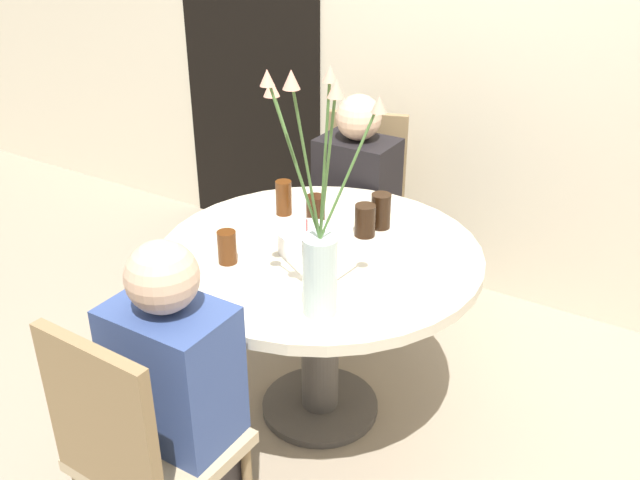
{
  "coord_description": "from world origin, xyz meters",
  "views": [
    {
      "loc": [
        1.18,
        -1.9,
        1.92
      ],
      "look_at": [
        0.0,
        0.0,
        0.76
      ],
      "focal_mm": 40.0,
      "sensor_mm": 36.0,
      "label": 1
    }
  ],
  "objects_px": {
    "side_plate": "(417,291)",
    "drink_glass_4": "(284,198)",
    "flower_vase": "(319,245)",
    "drink_glass_3": "(365,220)",
    "birthday_cake": "(307,240)",
    "chair_near_front": "(362,200)",
    "chair_right_flank": "(138,446)",
    "drink_glass_2": "(316,210)",
    "drink_glass_0": "(227,247)",
    "drink_glass_1": "(381,211)",
    "person_boy": "(179,417)",
    "person_woman": "(356,216)"
  },
  "relations": [
    {
      "from": "chair_right_flank",
      "to": "drink_glass_3",
      "type": "height_order",
      "value": "chair_right_flank"
    },
    {
      "from": "side_plate",
      "to": "drink_glass_2",
      "type": "relative_size",
      "value": 1.94
    },
    {
      "from": "chair_right_flank",
      "to": "birthday_cake",
      "type": "distance_m",
      "value": 0.92
    },
    {
      "from": "drink_glass_1",
      "to": "person_boy",
      "type": "relative_size",
      "value": 0.12
    },
    {
      "from": "drink_glass_1",
      "to": "drink_glass_4",
      "type": "bearing_deg",
      "value": -166.0
    },
    {
      "from": "drink_glass_2",
      "to": "drink_glass_3",
      "type": "relative_size",
      "value": 0.93
    },
    {
      "from": "drink_glass_0",
      "to": "drink_glass_4",
      "type": "bearing_deg",
      "value": 97.6
    },
    {
      "from": "chair_right_flank",
      "to": "drink_glass_2",
      "type": "bearing_deg",
      "value": -82.92
    },
    {
      "from": "chair_near_front",
      "to": "flower_vase",
      "type": "distance_m",
      "value": 1.38
    },
    {
      "from": "chair_right_flank",
      "to": "person_boy",
      "type": "relative_size",
      "value": 0.85
    },
    {
      "from": "chair_near_front",
      "to": "person_woman",
      "type": "height_order",
      "value": "person_woman"
    },
    {
      "from": "drink_glass_1",
      "to": "person_boy",
      "type": "distance_m",
      "value": 1.07
    },
    {
      "from": "drink_glass_4",
      "to": "drink_glass_0",
      "type": "bearing_deg",
      "value": -82.4
    },
    {
      "from": "birthday_cake",
      "to": "drink_glass_2",
      "type": "relative_size",
      "value": 1.85
    },
    {
      "from": "birthday_cake",
      "to": "drink_glass_1",
      "type": "relative_size",
      "value": 1.54
    },
    {
      "from": "chair_right_flank",
      "to": "drink_glass_1",
      "type": "bearing_deg",
      "value": -94.28
    },
    {
      "from": "flower_vase",
      "to": "drink_glass_0",
      "type": "distance_m",
      "value": 0.48
    },
    {
      "from": "drink_glass_0",
      "to": "side_plate",
      "type": "bearing_deg",
      "value": 13.97
    },
    {
      "from": "drink_glass_1",
      "to": "chair_near_front",
      "type": "bearing_deg",
      "value": 123.9
    },
    {
      "from": "chair_near_front",
      "to": "birthday_cake",
      "type": "relative_size",
      "value": 4.42
    },
    {
      "from": "side_plate",
      "to": "drink_glass_4",
      "type": "height_order",
      "value": "drink_glass_4"
    },
    {
      "from": "birthday_cake",
      "to": "chair_near_front",
      "type": "bearing_deg",
      "value": 106.07
    },
    {
      "from": "drink_glass_0",
      "to": "chair_right_flank",
      "type": "bearing_deg",
      "value": -73.49
    },
    {
      "from": "birthday_cake",
      "to": "drink_glass_3",
      "type": "height_order",
      "value": "drink_glass_3"
    },
    {
      "from": "drink_glass_0",
      "to": "person_boy",
      "type": "bearing_deg",
      "value": -68.3
    },
    {
      "from": "flower_vase",
      "to": "drink_glass_3",
      "type": "relative_size",
      "value": 6.34
    },
    {
      "from": "side_plate",
      "to": "drink_glass_3",
      "type": "bearing_deg",
      "value": 141.37
    },
    {
      "from": "chair_near_front",
      "to": "birthday_cake",
      "type": "bearing_deg",
      "value": -92.87
    },
    {
      "from": "birthday_cake",
      "to": "person_boy",
      "type": "distance_m",
      "value": 0.77
    },
    {
      "from": "drink_glass_3",
      "to": "chair_near_front",
      "type": "bearing_deg",
      "value": 119.05
    },
    {
      "from": "birthday_cake",
      "to": "person_woman",
      "type": "xyz_separation_m",
      "value": [
        -0.2,
        0.73,
        -0.25
      ]
    },
    {
      "from": "drink_glass_0",
      "to": "chair_near_front",
      "type": "bearing_deg",
      "value": 93.76
    },
    {
      "from": "drink_glass_3",
      "to": "drink_glass_0",
      "type": "bearing_deg",
      "value": -125.19
    },
    {
      "from": "birthday_cake",
      "to": "drink_glass_4",
      "type": "distance_m",
      "value": 0.32
    },
    {
      "from": "person_boy",
      "to": "drink_glass_0",
      "type": "bearing_deg",
      "value": 111.7
    },
    {
      "from": "birthday_cake",
      "to": "drink_glass_3",
      "type": "relative_size",
      "value": 1.72
    },
    {
      "from": "chair_near_front",
      "to": "drink_glass_0",
      "type": "height_order",
      "value": "chair_near_front"
    },
    {
      "from": "drink_glass_3",
      "to": "drink_glass_4",
      "type": "relative_size",
      "value": 0.88
    },
    {
      "from": "birthday_cake",
      "to": "drink_glass_4",
      "type": "relative_size",
      "value": 1.52
    },
    {
      "from": "birthday_cake",
      "to": "flower_vase",
      "type": "distance_m",
      "value": 0.45
    },
    {
      "from": "drink_glass_1",
      "to": "drink_glass_2",
      "type": "relative_size",
      "value": 1.2
    },
    {
      "from": "chair_right_flank",
      "to": "drink_glass_2",
      "type": "height_order",
      "value": "chair_right_flank"
    },
    {
      "from": "flower_vase",
      "to": "drink_glass_2",
      "type": "bearing_deg",
      "value": 122.93
    },
    {
      "from": "drink_glass_0",
      "to": "drink_glass_2",
      "type": "relative_size",
      "value": 1.04
    },
    {
      "from": "drink_glass_4",
      "to": "person_boy",
      "type": "xyz_separation_m",
      "value": [
        0.26,
        -0.94,
        -0.29
      ]
    },
    {
      "from": "flower_vase",
      "to": "drink_glass_3",
      "type": "distance_m",
      "value": 0.57
    },
    {
      "from": "chair_right_flank",
      "to": "drink_glass_0",
      "type": "xyz_separation_m",
      "value": [
        -0.2,
        0.67,
        0.26
      ]
    },
    {
      "from": "person_woman",
      "to": "drink_glass_2",
      "type": "bearing_deg",
      "value": -77.9
    },
    {
      "from": "chair_near_front",
      "to": "side_plate",
      "type": "height_order",
      "value": "chair_near_front"
    },
    {
      "from": "chair_right_flank",
      "to": "drink_glass_0",
      "type": "relative_size",
      "value": 7.87
    }
  ]
}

